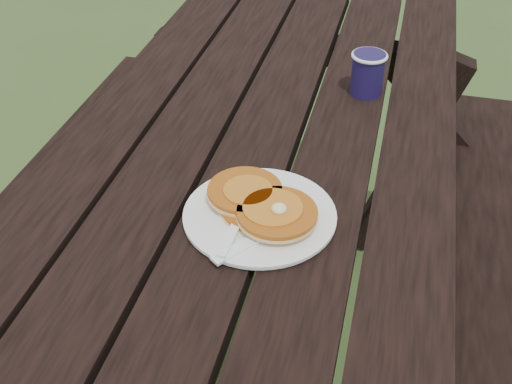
% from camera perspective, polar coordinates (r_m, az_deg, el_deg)
% --- Properties ---
extents(picnic_table, '(1.36, 1.80, 0.75)m').
position_cam_1_polar(picnic_table, '(1.46, -0.26, -9.07)').
color(picnic_table, black).
rests_on(picnic_table, ground).
extents(plate, '(0.31, 0.31, 0.01)m').
position_cam_1_polar(plate, '(1.06, 0.33, -2.13)').
color(plate, white).
rests_on(plate, picnic_table).
extents(pancake_stack, '(0.19, 0.17, 0.04)m').
position_cam_1_polar(pancake_stack, '(1.05, 0.49, -1.09)').
color(pancake_stack, '#B25B14').
rests_on(pancake_stack, plate).
extents(knife, '(0.12, 0.16, 0.00)m').
position_cam_1_polar(knife, '(1.01, 0.33, -3.99)').
color(knife, white).
rests_on(knife, plate).
extents(fork, '(0.04, 0.16, 0.01)m').
position_cam_1_polar(fork, '(1.01, -2.16, -3.72)').
color(fork, white).
rests_on(fork, plate).
extents(coffee_cup, '(0.08, 0.08, 0.09)m').
position_cam_1_polar(coffee_cup, '(1.41, 9.92, 10.55)').
color(coffee_cup, '#18103C').
rests_on(coffee_cup, picnic_table).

